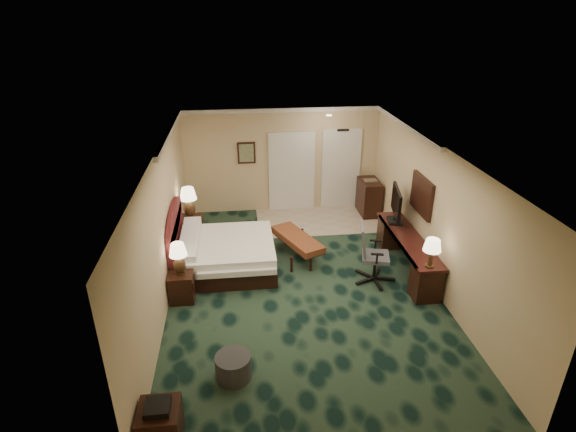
{
  "coord_description": "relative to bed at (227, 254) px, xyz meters",
  "views": [
    {
      "loc": [
        -1.12,
        -7.25,
        4.91
      ],
      "look_at": [
        -0.21,
        0.6,
        1.24
      ],
      "focal_mm": 28.0,
      "sensor_mm": 36.0,
      "label": 1
    }
  ],
  "objects": [
    {
      "name": "side_table",
      "position": [
        -0.78,
        -4.07,
        -0.03
      ],
      "size": [
        0.5,
        0.5,
        0.54
      ],
      "primitive_type": "cube",
      "color": "black",
      "rests_on": "ground"
    },
    {
      "name": "crown_molding",
      "position": [
        1.44,
        -0.88,
        2.34
      ],
      "size": [
        5.0,
        7.5,
        0.1
      ],
      "primitive_type": null,
      "color": "silver",
      "rests_on": "wall_back"
    },
    {
      "name": "wall_art",
      "position": [
        0.54,
        2.83,
        1.29
      ],
      "size": [
        0.45,
        0.06,
        0.55
      ],
      "primitive_type": "cube",
      "color": "#4C6355",
      "rests_on": "wall_back"
    },
    {
      "name": "ottoman",
      "position": [
        0.1,
        -3.1,
        -0.12
      ],
      "size": [
        0.59,
        0.59,
        0.37
      ],
      "primitive_type": "cylinder",
      "rotation": [
        0.0,
        0.0,
        -0.14
      ],
      "color": "#313136",
      "rests_on": "ground"
    },
    {
      "name": "wall_mirror",
      "position": [
        3.9,
        -0.28,
        1.24
      ],
      "size": [
        0.05,
        0.95,
        0.75
      ],
      "primitive_type": "cube",
      "color": "white",
      "rests_on": "wall_right"
    },
    {
      "name": "tv",
      "position": [
        3.6,
        0.27,
        0.8
      ],
      "size": [
        0.27,
        0.97,
        0.76
      ],
      "primitive_type": "cube",
      "rotation": [
        0.0,
        0.0,
        -0.2
      ],
      "color": "black",
      "rests_on": "desk"
    },
    {
      "name": "wall_front",
      "position": [
        1.44,
        -4.63,
        1.04
      ],
      "size": [
        5.0,
        0.0,
        2.7
      ],
      "primitive_type": "cube",
      "color": "#D5AF7E",
      "rests_on": "ground"
    },
    {
      "name": "bed_bench",
      "position": [
        1.5,
        0.29,
        -0.06
      ],
      "size": [
        1.04,
        1.51,
        0.49
      ],
      "primitive_type": "cube",
      "rotation": [
        0.0,
        0.0,
        0.42
      ],
      "color": "brown",
      "rests_on": "ground"
    },
    {
      "name": "entry_door",
      "position": [
        2.99,
        2.84,
        0.74
      ],
      "size": [
        1.02,
        0.06,
        2.18
      ],
      "primitive_type": "cube",
      "color": "silver",
      "rests_on": "ground"
    },
    {
      "name": "lamp_far",
      "position": [
        -0.83,
        1.32,
        0.64
      ],
      "size": [
        0.42,
        0.42,
        0.7
      ],
      "primitive_type": null,
      "rotation": [
        0.0,
        0.0,
        0.12
      ],
      "color": "black",
      "rests_on": "nightstand_far"
    },
    {
      "name": "closet_doors",
      "position": [
        1.69,
        2.83,
        0.74
      ],
      "size": [
        1.2,
        0.06,
        2.1
      ],
      "primitive_type": "cube",
      "color": "silver",
      "rests_on": "ground"
    },
    {
      "name": "nightstand_far",
      "position": [
        -0.81,
        1.27,
        -0.01
      ],
      "size": [
        0.48,
        0.55,
        0.59
      ],
      "primitive_type": "cube",
      "color": "black",
      "rests_on": "ground"
    },
    {
      "name": "wall_right",
      "position": [
        3.94,
        -0.88,
        1.04
      ],
      "size": [
        0.0,
        7.5,
        2.7
      ],
      "primitive_type": "cube",
      "color": "#D5AF7E",
      "rests_on": "ground"
    },
    {
      "name": "floor",
      "position": [
        1.44,
        -0.88,
        -0.31
      ],
      "size": [
        5.0,
        7.5,
        0.0
      ],
      "primitive_type": "cube",
      "color": "black",
      "rests_on": "ground"
    },
    {
      "name": "tile_patch",
      "position": [
        2.34,
        2.02,
        -0.3
      ],
      "size": [
        3.2,
        1.7,
        0.01
      ],
      "primitive_type": "cube",
      "color": "#B3AB93",
      "rests_on": "ground"
    },
    {
      "name": "lamp_near",
      "position": [
        -0.82,
        -1.03,
        0.55
      ],
      "size": [
        0.4,
        0.4,
        0.6
      ],
      "primitive_type": null,
      "rotation": [
        0.0,
        0.0,
        -0.28
      ],
      "color": "black",
      "rests_on": "nightstand_near"
    },
    {
      "name": "desk_chair",
      "position": [
        2.88,
        -0.82,
        0.28
      ],
      "size": [
        0.81,
        0.78,
        1.17
      ],
      "primitive_type": null,
      "rotation": [
        0.0,
        0.0,
        -0.24
      ],
      "color": "#4D4B58",
      "rests_on": "ground"
    },
    {
      "name": "bed",
      "position": [
        0.0,
        0.0,
        0.0
      ],
      "size": [
        1.93,
        1.79,
        0.61
      ],
      "primitive_type": "cube",
      "color": "white",
      "rests_on": "ground"
    },
    {
      "name": "nightstand_near",
      "position": [
        -0.82,
        -1.01,
        -0.03
      ],
      "size": [
        0.44,
        0.51,
        0.55
      ],
      "primitive_type": "cube",
      "color": "black",
      "rests_on": "ground"
    },
    {
      "name": "desk_lamp",
      "position": [
        3.62,
        -1.59,
        0.7
      ],
      "size": [
        0.39,
        0.39,
        0.55
      ],
      "primitive_type": null,
      "rotation": [
        0.0,
        0.0,
        0.29
      ],
      "color": "black",
      "rests_on": "desk"
    },
    {
      "name": "minibar",
      "position": [
        3.65,
        2.32,
        0.14
      ],
      "size": [
        0.47,
        0.85,
        0.9
      ],
      "primitive_type": "cube",
      "color": "black",
      "rests_on": "ground"
    },
    {
      "name": "ceiling",
      "position": [
        1.44,
        -0.88,
        2.39
      ],
      "size": [
        5.0,
        7.5,
        0.0
      ],
      "primitive_type": "cube",
      "color": "silver",
      "rests_on": "wall_back"
    },
    {
      "name": "wall_back",
      "position": [
        1.44,
        2.87,
        1.04
      ],
      "size": [
        5.0,
        0.0,
        2.7
      ],
      "primitive_type": "cube",
      "color": "#D5AF7E",
      "rests_on": "ground"
    },
    {
      "name": "desk",
      "position": [
        3.64,
        -0.49,
        0.06
      ],
      "size": [
        0.54,
        2.53,
        0.73
      ],
      "primitive_type": "cube",
      "color": "black",
      "rests_on": "ground"
    },
    {
      "name": "headboard",
      "position": [
        -1.0,
        0.12,
        0.39
      ],
      "size": [
        0.12,
        2.0,
        1.4
      ],
      "primitive_type": null,
      "color": "#4B161F",
      "rests_on": "ground"
    },
    {
      "name": "wall_left",
      "position": [
        -1.06,
        -0.88,
        1.04
      ],
      "size": [
        0.0,
        7.5,
        2.7
      ],
      "primitive_type": "cube",
      "color": "#D5AF7E",
      "rests_on": "ground"
    }
  ]
}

